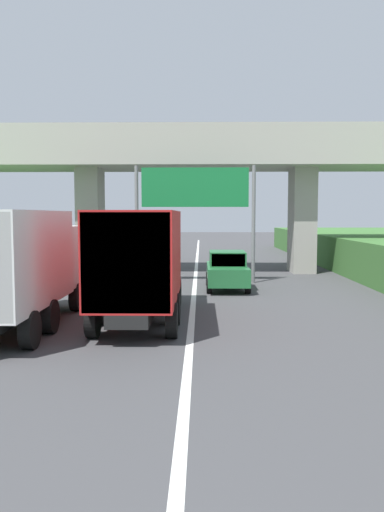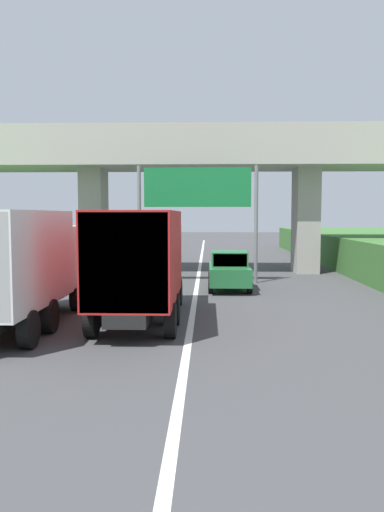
# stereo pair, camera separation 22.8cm
# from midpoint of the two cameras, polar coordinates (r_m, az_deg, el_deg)

# --- Properties ---
(lane_centre_stripe) EXTENTS (0.20, 87.57, 0.01)m
(lane_centre_stripe) POSITION_cam_midpoint_polar(r_m,az_deg,el_deg) (24.05, 0.82, -3.33)
(lane_centre_stripe) COLOR white
(lane_centre_stripe) RESTS_ON ground
(overpass_bridge) EXTENTS (40.00, 4.80, 8.21)m
(overpass_bridge) POSITION_cam_midpoint_polar(r_m,az_deg,el_deg) (29.92, 1.03, 10.20)
(overpass_bridge) COLOR #ADA89E
(overpass_bridge) RESTS_ON ground
(overhead_highway_sign) EXTENTS (5.88, 0.18, 5.71)m
(overhead_highway_sign) POSITION_cam_midpoint_polar(r_m,az_deg,el_deg) (24.96, 0.88, 6.74)
(overhead_highway_sign) COLOR slate
(overhead_highway_sign) RESTS_ON ground
(truck_white) EXTENTS (2.44, 7.30, 3.44)m
(truck_white) POSITION_cam_midpoint_polar(r_m,az_deg,el_deg) (15.66, -18.42, -0.71)
(truck_white) COLOR black
(truck_white) RESTS_ON ground
(truck_red) EXTENTS (2.44, 7.30, 3.44)m
(truck_red) POSITION_cam_midpoint_polar(r_m,az_deg,el_deg) (16.01, -5.26, -0.38)
(truck_red) COLOR black
(truck_red) RESTS_ON ground
(car_green) EXTENTS (1.86, 4.10, 1.72)m
(car_green) POSITION_cam_midpoint_polar(r_m,az_deg,el_deg) (22.87, 4.44, -1.60)
(car_green) COLOR #236B38
(car_green) RESTS_ON ground
(construction_barrel_2) EXTENTS (0.57, 0.57, 0.90)m
(construction_barrel_2) POSITION_cam_midpoint_polar(r_m,az_deg,el_deg) (19.95, -18.55, -3.89)
(construction_barrel_2) COLOR orange
(construction_barrel_2) RESTS_ON ground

